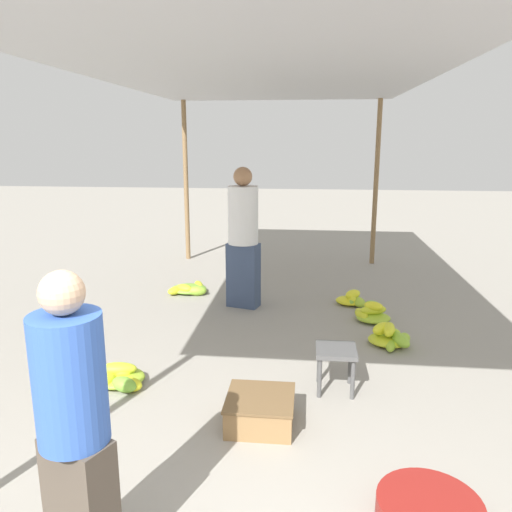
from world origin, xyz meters
TOP-DOWN VIEW (x-y plane):
  - canopy_post_back_left at (-1.62, 7.02)m, footprint 0.08×0.08m
  - canopy_post_back_right at (1.62, 7.02)m, footprint 0.08×0.08m
  - canopy_tarp at (0.00, 3.66)m, footprint 3.65×7.12m
  - vendor_foreground at (-0.55, 0.45)m, footprint 0.44×0.44m
  - stool at (0.77, 2.42)m, footprint 0.34×0.34m
  - banana_pile_left_0 at (-1.11, 2.31)m, footprint 0.53×0.53m
  - banana_pile_left_1 at (-1.13, 5.01)m, footprint 0.57×0.62m
  - banana_pile_right_0 at (1.28, 4.14)m, footprint 0.44×0.40m
  - banana_pile_right_1 at (1.39, 3.46)m, footprint 0.47×0.53m
  - banana_pile_right_2 at (1.11, 4.73)m, footprint 0.40×0.41m
  - crate_near at (0.19, 1.82)m, footprint 0.51×0.51m
  - shopper_walking_mid at (-0.29, 4.53)m, footprint 0.47×0.47m

SIDE VIEW (x-z plane):
  - banana_pile_left_1 at x=-1.13m, z-range -0.02..0.13m
  - banana_pile_left_0 at x=-1.11m, z-range -0.02..0.16m
  - banana_pile_right_2 at x=1.11m, z-range -0.02..0.16m
  - banana_pile_right_1 at x=1.39m, z-range -0.03..0.20m
  - banana_pile_right_0 at x=1.28m, z-range -0.02..0.22m
  - crate_near at x=0.19m, z-range 0.00..0.23m
  - stool at x=0.77m, z-range 0.12..0.50m
  - vendor_foreground at x=-0.55m, z-range 0.03..1.58m
  - shopper_walking_mid at x=-0.29m, z-range 0.03..1.81m
  - canopy_post_back_left at x=-1.62m, z-range 0.00..2.74m
  - canopy_post_back_right at x=1.62m, z-range 0.00..2.74m
  - canopy_tarp at x=0.00m, z-range 2.74..2.78m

